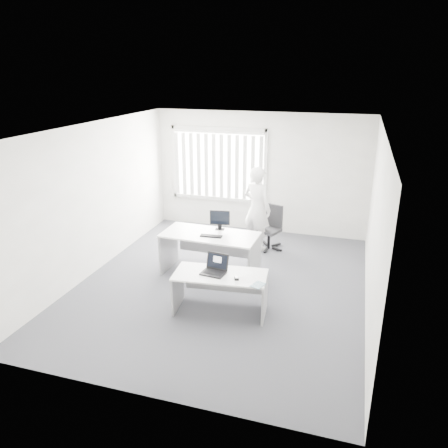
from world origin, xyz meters
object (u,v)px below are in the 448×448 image
(desk_far, at_px, (210,245))
(laptop, at_px, (213,266))
(office_chair, at_px, (270,235))
(person, at_px, (257,208))
(desk_near, at_px, (220,285))
(monitor, at_px, (220,220))

(desk_far, height_order, laptop, laptop)
(office_chair, xyz_separation_m, person, (-0.28, -0.10, 0.61))
(person, bearing_deg, desk_far, 93.80)
(desk_near, distance_m, person, 2.77)
(desk_far, height_order, office_chair, office_chair)
(laptop, bearing_deg, person, 96.36)
(desk_far, xyz_separation_m, laptop, (0.49, -1.29, 0.23))
(desk_far, distance_m, monitor, 0.52)
(desk_near, height_order, desk_far, desk_far)
(desk_near, relative_size, person, 0.84)
(desk_far, bearing_deg, monitor, 72.05)
(laptop, bearing_deg, monitor, 111.51)
(office_chair, bearing_deg, monitor, -97.61)
(laptop, bearing_deg, office_chair, 90.84)
(person, bearing_deg, office_chair, -135.81)
(monitor, bearing_deg, desk_near, -81.89)
(desk_near, height_order, person, person)
(desk_far, height_order, person, person)
(desk_far, xyz_separation_m, office_chair, (0.83, 1.58, -0.29))
(desk_near, relative_size, office_chair, 1.59)
(desk_near, height_order, office_chair, office_chair)
(monitor, bearing_deg, laptop, -85.78)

